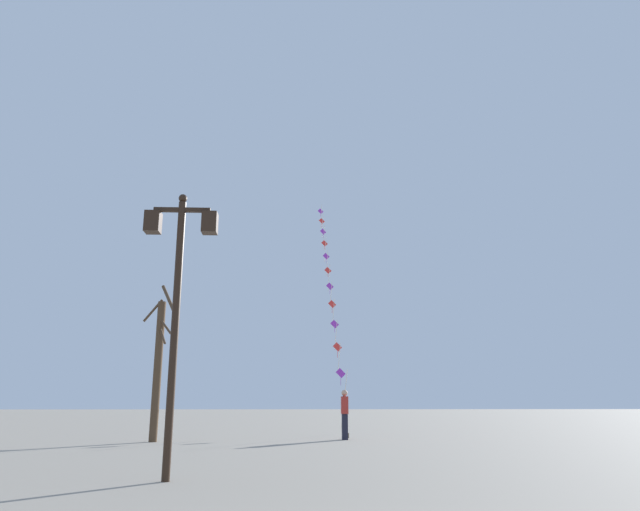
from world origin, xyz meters
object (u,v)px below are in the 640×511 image
object	(u,v)px
twin_lantern_lamp_post	(178,276)
kite_flyer	(345,413)
kite_train	(329,280)
bare_tree	(158,364)

from	to	relation	value
twin_lantern_lamp_post	kite_flyer	bearing A→B (deg)	69.88
kite_train	bare_tree	distance (m)	14.30
kite_flyer	bare_tree	xyz separation A→B (m)	(-6.46, -0.91, 1.64)
bare_tree	kite_flyer	bearing A→B (deg)	7.99
twin_lantern_lamp_post	bare_tree	distance (m)	10.21
kite_train	bare_tree	size ratio (longest dim) A/B	3.47
kite_train	twin_lantern_lamp_post	bearing A→B (deg)	-100.69
bare_tree	twin_lantern_lamp_post	bearing A→B (deg)	-75.62
twin_lantern_lamp_post	kite_train	size ratio (longest dim) A/B	0.28
bare_tree	kite_train	bearing A→B (deg)	60.32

